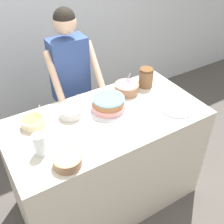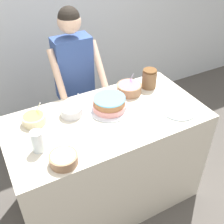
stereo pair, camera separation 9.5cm
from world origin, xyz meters
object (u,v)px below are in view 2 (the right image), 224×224
Objects in this scene: frosting_bowl_yellow at (34,119)px; frosting_bowl_pink at (64,159)px; frosting_bowl_purple at (129,88)px; frosting_bowl_white at (72,111)px; cake at (109,104)px; ceramic_plate at (179,110)px; stoneware_jar at (149,79)px; drinking_glass at (38,141)px; person_baker at (75,75)px.

frosting_bowl_pink is at bearing -83.66° from frosting_bowl_yellow.
frosting_bowl_white reaches higher than frosting_bowl_purple.
cake is 1.27× the size of ceramic_plate.
frosting_bowl_purple is 1.16× the size of frosting_bowl_pink.
ceramic_plate is (0.46, -0.27, -0.04)m from cake.
stoneware_jar is at bearing 27.09° from frosting_bowl_pink.
frosting_bowl_purple is 0.45m from ceramic_plate.
frosting_bowl_purple is 1.20× the size of frosting_bowl_white.
drinking_glass is (-0.61, -0.18, 0.02)m from cake.
cake is at bearing 35.35° from frosting_bowl_pink.
cake is (0.06, -0.55, 0.01)m from person_baker.
cake is 1.95× the size of frosting_bowl_yellow.
drinking_glass is (-0.05, -0.29, 0.04)m from frosting_bowl_yellow.
stoneware_jar is (1.06, 0.31, 0.01)m from drinking_glass.
frosting_bowl_yellow is at bearing -138.74° from person_baker.
frosting_bowl_pink is at bearing -152.91° from stoneware_jar.
ceramic_plate is (0.21, -0.40, -0.04)m from frosting_bowl_purple.
frosting_bowl_yellow is 0.97× the size of frosting_bowl_pink.
frosting_bowl_yellow is at bearing 80.26° from drinking_glass.
frosting_bowl_white is at bearing 37.73° from drinking_glass.
frosting_bowl_white is 0.82m from ceramic_plate.
stoneware_jar is at bearing -38.84° from person_baker.
drinking_glass reaches higher than frosting_bowl_yellow.
frosting_bowl_white is 0.41m from drinking_glass.
frosting_bowl_pink is 1.08m from stoneware_jar.
frosting_bowl_white is at bearing 62.76° from frosting_bowl_pink.
frosting_bowl_purple is 1.22× the size of stoneware_jar.
frosting_bowl_white reaches higher than stoneware_jar.
person_baker reaches higher than frosting_bowl_pink.
drinking_glass is 1.07m from ceramic_plate.
person_baker is at bearing 122.77° from ceramic_plate.
frosting_bowl_purple is at bearing 32.80° from frosting_bowl_pink.
stoneware_jar reaches higher than frosting_bowl_yellow.
ceramic_plate is at bearing -88.85° from stoneware_jar.
frosting_bowl_purple is at bearing 5.91° from frosting_bowl_white.
drinking_glass is at bearing 175.14° from ceramic_plate.
person_baker is 9.39× the size of frosting_bowl_white.
frosting_bowl_pink is 1.04× the size of frosting_bowl_white.
frosting_bowl_white is (-0.54, -0.06, -0.01)m from frosting_bowl_purple.
person_baker is 7.81× the size of frosting_bowl_purple.
cake is 2.21× the size of drinking_glass.
frosting_bowl_pink is at bearing -147.20° from frosting_bowl_purple.
frosting_bowl_pink reaches higher than ceramic_plate.
person_baker reaches higher than frosting_bowl_white.
person_baker is at bearing 96.48° from cake.
cake is at bearing -11.64° from frosting_bowl_yellow.
cake is 0.47m from stoneware_jar.
person_baker is 1.01m from frosting_bowl_pink.
frosting_bowl_purple is (0.32, -0.42, 0.00)m from person_baker.
ceramic_plate is (0.52, -0.81, -0.04)m from person_baker.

